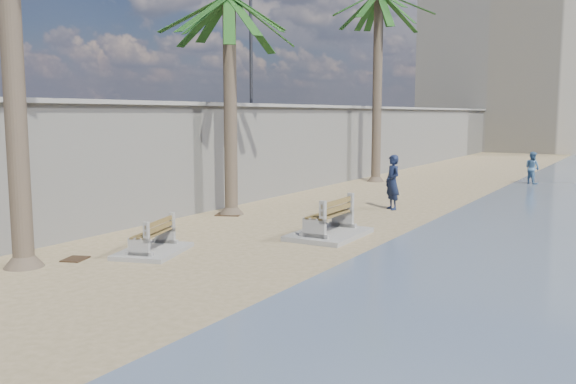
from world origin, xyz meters
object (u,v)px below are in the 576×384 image
at_px(bench_far, 329,221).
at_px(person_a, 393,178).
at_px(palm_mid, 229,1).
at_px(bench_near, 153,239).
at_px(person_b, 532,166).

xyz_separation_m(bench_far, person_a, (-0.29, 5.19, 0.64)).
bearing_deg(palm_mid, bench_near, -72.19).
distance_m(bench_far, person_a, 5.24).
xyz_separation_m(person_a, person_b, (2.70, 10.53, -0.24)).
relative_size(bench_far, palm_mid, 0.31).
height_order(bench_near, bench_far, bench_far).
xyz_separation_m(bench_near, palm_mid, (-1.74, 5.42, 6.35)).
bearing_deg(bench_near, bench_far, 55.82).
xyz_separation_m(bench_near, person_b, (5.03, 19.58, 0.48)).
bearing_deg(person_b, bench_near, 110.04).
bearing_deg(palm_mid, bench_far, -19.67).
relative_size(bench_far, person_b, 1.45).
bearing_deg(person_b, palm_mid, 98.89).
bearing_deg(person_b, bench_far, 115.74).
bearing_deg(bench_far, bench_near, -124.18).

